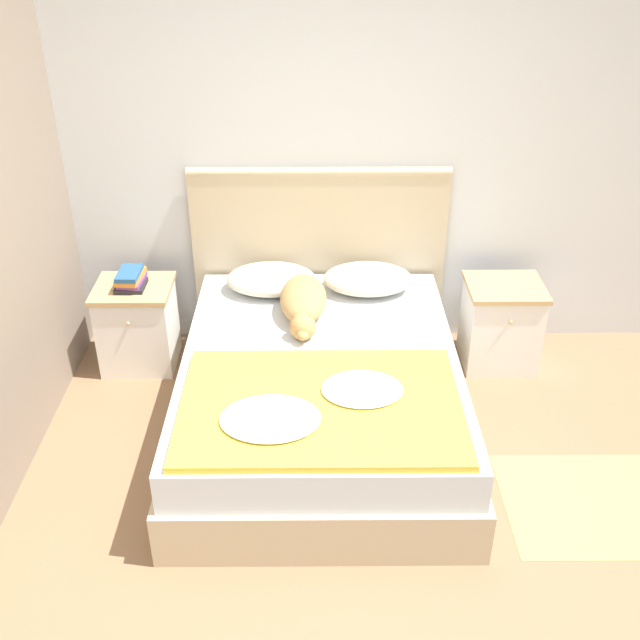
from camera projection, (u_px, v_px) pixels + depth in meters
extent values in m
plane|color=#896647|center=(325.00, 589.00, 3.21)|extent=(16.00, 16.00, 0.00)
cube|color=silver|center=(321.00, 147.00, 4.40)|extent=(9.00, 0.06, 2.55)
cube|color=#C6B28E|center=(320.00, 410.00, 4.07)|extent=(1.49, 1.91, 0.28)
cube|color=silver|center=(320.00, 372.00, 3.94)|extent=(1.43, 1.85, 0.21)
cube|color=#C6B28E|center=(319.00, 260.00, 4.69)|extent=(1.57, 0.04, 1.14)
cylinder|color=#C6B28E|center=(319.00, 172.00, 4.40)|extent=(1.57, 0.06, 0.06)
cube|color=white|center=(138.00, 327.00, 4.59)|extent=(0.43, 0.38, 0.51)
cube|color=tan|center=(133.00, 288.00, 4.46)|extent=(0.46, 0.41, 0.03)
sphere|color=tan|center=(128.00, 324.00, 4.35)|extent=(0.02, 0.02, 0.02)
cube|color=white|center=(500.00, 326.00, 4.61)|extent=(0.43, 0.38, 0.51)
cube|color=tan|center=(506.00, 287.00, 4.47)|extent=(0.46, 0.41, 0.03)
sphere|color=tan|center=(510.00, 322.00, 4.36)|extent=(0.02, 0.02, 0.02)
ellipsoid|color=beige|center=(271.00, 279.00, 4.47)|extent=(0.53, 0.38, 0.15)
ellipsoid|color=beige|center=(368.00, 279.00, 4.47)|extent=(0.53, 0.38, 0.15)
cube|color=yellow|center=(321.00, 405.00, 3.48)|extent=(1.31, 0.90, 0.04)
ellipsoid|color=silver|center=(270.00, 418.00, 3.35)|extent=(0.46, 0.36, 0.03)
ellipsoid|color=silver|center=(362.00, 389.00, 3.55)|extent=(0.39, 0.31, 0.03)
ellipsoid|color=tan|center=(303.00, 298.00, 4.23)|extent=(0.26, 0.50, 0.18)
sphere|color=tan|center=(303.00, 327.00, 4.00)|extent=(0.14, 0.14, 0.14)
ellipsoid|color=tan|center=(303.00, 335.00, 3.95)|extent=(0.06, 0.08, 0.06)
cone|color=tan|center=(295.00, 317.00, 3.98)|extent=(0.05, 0.05, 0.05)
cone|color=tan|center=(310.00, 317.00, 3.98)|extent=(0.05, 0.05, 0.05)
ellipsoid|color=tan|center=(311.00, 289.00, 4.44)|extent=(0.15, 0.22, 0.06)
cube|color=#232328|center=(131.00, 286.00, 4.43)|extent=(0.17, 0.19, 0.03)
cube|color=#703D7F|center=(132.00, 281.00, 4.43)|extent=(0.15, 0.22, 0.02)
cube|color=orange|center=(130.00, 276.00, 4.42)|extent=(0.15, 0.24, 0.03)
cube|color=#285689|center=(129.00, 273.00, 4.39)|extent=(0.13, 0.21, 0.03)
cube|color=tan|center=(635.00, 503.00, 3.65)|extent=(1.29, 0.71, 0.00)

